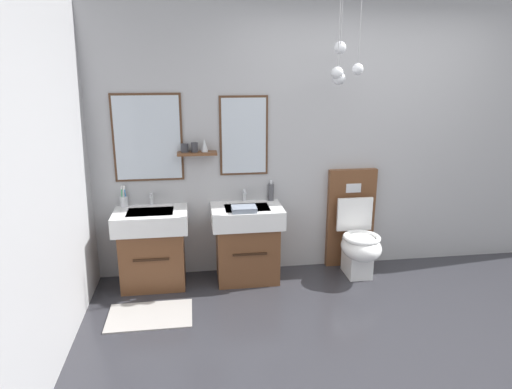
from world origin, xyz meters
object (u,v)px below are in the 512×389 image
at_px(vanity_sink_left, 153,246).
at_px(toothbrush_cup, 124,200).
at_px(folded_hand_towel, 244,209).
at_px(vanity_sink_right, 247,241).
at_px(toilet, 356,235).
at_px(soap_dispenser, 271,192).

height_order(vanity_sink_left, toothbrush_cup, toothbrush_cup).
height_order(toothbrush_cup, folded_hand_towel, toothbrush_cup).
relative_size(vanity_sink_right, toilet, 0.72).
xyz_separation_m(toothbrush_cup, soap_dispenser, (1.38, 0.01, 0.03)).
height_order(toilet, toothbrush_cup, toilet).
relative_size(vanity_sink_left, toilet, 0.72).
height_order(vanity_sink_right, folded_hand_towel, folded_hand_towel).
xyz_separation_m(soap_dispenser, folded_hand_towel, (-0.30, -0.31, -0.06)).
xyz_separation_m(vanity_sink_left, vanity_sink_right, (0.87, 0.00, 0.00)).
bearing_deg(vanity_sink_right, folded_hand_towel, -106.03).
bearing_deg(soap_dispenser, folded_hand_towel, -133.81).
relative_size(vanity_sink_right, toothbrush_cup, 3.57).
xyz_separation_m(vanity_sink_right, toothbrush_cup, (-1.12, 0.16, 0.40)).
relative_size(vanity_sink_left, vanity_sink_right, 1.00).
distance_m(toilet, soap_dispenser, 0.93).
relative_size(toothbrush_cup, folded_hand_towel, 0.92).
bearing_deg(vanity_sink_right, toothbrush_cup, 171.86).
bearing_deg(folded_hand_towel, toilet, 7.13).
relative_size(toilet, soap_dispenser, 5.03).
distance_m(vanity_sink_left, soap_dispenser, 1.22).
distance_m(vanity_sink_left, vanity_sink_right, 0.87).
bearing_deg(toothbrush_cup, folded_hand_towel, -15.51).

